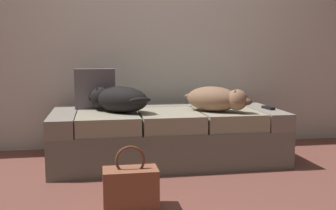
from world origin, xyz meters
name	(u,v)px	position (x,y,z in m)	size (l,w,h in m)	color
ground_plane	(197,207)	(0.00, 0.00, 0.00)	(10.00, 10.00, 0.00)	brown
back_wall	(155,2)	(0.00, 1.70, 1.40)	(6.40, 0.10, 2.80)	beige
couch	(167,136)	(0.00, 1.04, 0.22)	(1.88, 0.84, 0.44)	slate
dog_dark	(118,99)	(-0.40, 1.00, 0.54)	(0.54, 0.49, 0.21)	black
dog_tan	(217,99)	(0.38, 0.89, 0.54)	(0.53, 0.49, 0.20)	#866147
tv_remote	(268,108)	(0.86, 0.95, 0.45)	(0.04, 0.15, 0.02)	black
throw_pillow	(95,89)	(-0.59, 1.26, 0.61)	(0.34, 0.12, 0.34)	#5F5359
handbag	(131,188)	(-0.39, 0.04, 0.13)	(0.32, 0.18, 0.38)	brown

